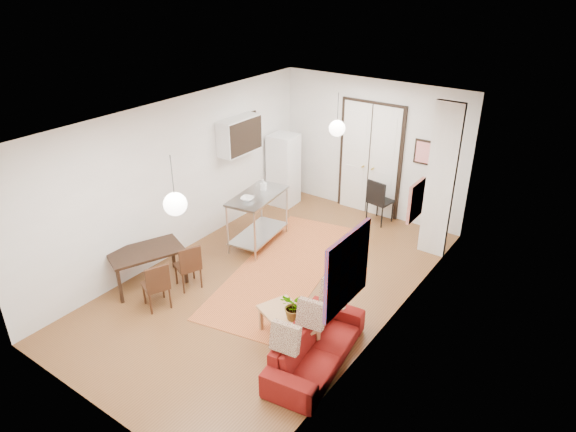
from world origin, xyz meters
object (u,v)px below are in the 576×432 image
Objects in this scene: kitchen_counter at (258,211)px; dining_table at (146,254)px; sofa at (316,346)px; coffee_table at (289,320)px; black_side_chair at (383,196)px; fridge at (284,170)px; dining_chair_far at (159,279)px; dining_chair_near at (191,260)px.

kitchen_counter reaches higher than dining_table.
sofa reaches higher than coffee_table.
sofa is 4.66m from black_side_chair.
coffee_table is 2.81m from dining_table.
fridge is 2.28m from black_side_chair.
fridge is at bearing 21.54° from black_side_chair.
dining_table is at bearing -92.45° from fridge.
coffee_table is 1.33× the size of dining_chair_far.
fridge is 1.66× the size of black_side_chair.
coffee_table is at bearing 107.36° from black_side_chair.
dining_chair_near is at bearing -157.04° from dining_chair_far.
dining_chair_near reaches higher than dining_table.
dining_table is 1.66× the size of dining_chair_far.
fridge is at bearing 90.72° from dining_table.
dining_chair_far is (0.60, -0.27, -0.12)m from dining_table.
kitchen_counter reaches higher than coffee_table.
kitchen_counter is 1.46× the size of black_side_chair.
coffee_table is 0.80× the size of dining_table.
dining_chair_far is at bearing 22.96° from dining_chair_near.
dining_table is 1.66× the size of dining_chair_near.
fridge is 4.03m from dining_table.
kitchen_counter is 1.73× the size of dining_chair_far.
kitchen_counter is (-2.16, 2.05, 0.32)m from coffee_table.
dining_chair_far reaches higher than sofa.
dining_chair_far is at bearing -84.55° from fridge.
sofa is 2.30× the size of dining_chair_far.
black_side_chair is (-0.64, 4.34, 0.20)m from coffee_table.
black_side_chair reaches higher than coffee_table.
dining_chair_far is at bearing 88.15° from sofa.
coffee_table is at bearing 106.44° from dining_chair_near.
fridge is (-2.85, 3.84, 0.44)m from coffee_table.
coffee_table is 3.00m from kitchen_counter.
fridge reaches higher than dining_table.
sofa is at bearing 114.08° from black_side_chair.
dining_table is (-0.63, -2.23, -0.10)m from kitchen_counter.
black_side_chair is at bearing 98.34° from coffee_table.
dining_chair_far is (0.00, -0.70, 0.00)m from dining_chair_near.
coffee_table is (-0.57, 0.15, 0.09)m from sofa.
coffee_table is at bearing 67.28° from sofa.
dining_chair_far is at bearing -98.80° from kitchen_counter.
dining_table is at bearing 73.40° from black_side_chair.
black_side_chair is at bearing 7.06° from sofa.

